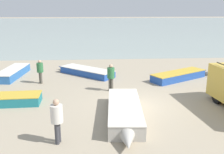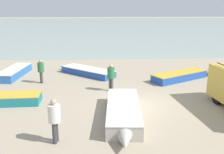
{
  "view_description": "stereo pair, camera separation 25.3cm",
  "coord_description": "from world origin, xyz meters",
  "px_view_note": "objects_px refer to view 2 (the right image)",
  "views": [
    {
      "loc": [
        -2.19,
        -12.94,
        5.16
      ],
      "look_at": [
        -1.18,
        1.97,
        1.0
      ],
      "focal_mm": 42.0,
      "sensor_mm": 36.0,
      "label": 1
    },
    {
      "loc": [
        -1.94,
        -12.96,
        5.16
      ],
      "look_at": [
        -1.18,
        1.97,
        1.0
      ],
      "focal_mm": 42.0,
      "sensor_mm": 36.0,
      "label": 2
    }
  ],
  "objects_px": {
    "fishing_rowboat_1": "(123,113)",
    "fishing_rowboat_4": "(86,71)",
    "fisherman_0": "(41,69)",
    "fisherman_2": "(111,75)",
    "fishing_rowboat_0": "(181,76)",
    "fisherman_1": "(54,117)",
    "fishing_rowboat_3": "(15,72)",
    "fishing_rowboat_2": "(0,99)"
  },
  "relations": [
    {
      "from": "fishing_rowboat_0",
      "to": "fishing_rowboat_2",
      "type": "height_order",
      "value": "fishing_rowboat_0"
    },
    {
      "from": "fishing_rowboat_2",
      "to": "fishing_rowboat_3",
      "type": "height_order",
      "value": "fishing_rowboat_3"
    },
    {
      "from": "fishing_rowboat_1",
      "to": "fishing_rowboat_4",
      "type": "relative_size",
      "value": 1.22
    },
    {
      "from": "fishing_rowboat_2",
      "to": "fishing_rowboat_3",
      "type": "bearing_deg",
      "value": -82.9
    },
    {
      "from": "fisherman_0",
      "to": "fisherman_1",
      "type": "distance_m",
      "value": 8.36
    },
    {
      "from": "fishing_rowboat_2",
      "to": "fisherman_2",
      "type": "bearing_deg",
      "value": -165.02
    },
    {
      "from": "fisherman_1",
      "to": "fishing_rowboat_0",
      "type": "bearing_deg",
      "value": 61.9
    },
    {
      "from": "fishing_rowboat_4",
      "to": "fisherman_2",
      "type": "relative_size",
      "value": 2.76
    },
    {
      "from": "fishing_rowboat_2",
      "to": "fisherman_2",
      "type": "distance_m",
      "value": 6.37
    },
    {
      "from": "fishing_rowboat_0",
      "to": "fisherman_1",
      "type": "height_order",
      "value": "fisherman_1"
    },
    {
      "from": "fishing_rowboat_1",
      "to": "fishing_rowboat_3",
      "type": "xyz_separation_m",
      "value": [
        -7.37,
        8.18,
        -0.04
      ]
    },
    {
      "from": "fishing_rowboat_0",
      "to": "fishing_rowboat_2",
      "type": "xyz_separation_m",
      "value": [
        -11.15,
        -4.17,
        -0.01
      ]
    },
    {
      "from": "fishing_rowboat_4",
      "to": "fishing_rowboat_3",
      "type": "bearing_deg",
      "value": 40.26
    },
    {
      "from": "fishing_rowboat_2",
      "to": "fisherman_0",
      "type": "height_order",
      "value": "fisherman_0"
    },
    {
      "from": "fishing_rowboat_1",
      "to": "fisherman_0",
      "type": "relative_size",
      "value": 3.52
    },
    {
      "from": "fishing_rowboat_1",
      "to": "fishing_rowboat_2",
      "type": "relative_size",
      "value": 1.18
    },
    {
      "from": "fishing_rowboat_3",
      "to": "fishing_rowboat_0",
      "type": "bearing_deg",
      "value": -91.83
    },
    {
      "from": "fishing_rowboat_4",
      "to": "fisherman_0",
      "type": "bearing_deg",
      "value": 75.11
    },
    {
      "from": "fishing_rowboat_0",
      "to": "fisherman_1",
      "type": "distance_m",
      "value": 11.35
    },
    {
      "from": "fishing_rowboat_4",
      "to": "fisherman_0",
      "type": "distance_m",
      "value": 3.67
    },
    {
      "from": "fishing_rowboat_3",
      "to": "fisherman_0",
      "type": "distance_m",
      "value": 3.2
    },
    {
      "from": "fishing_rowboat_0",
      "to": "fisherman_0",
      "type": "bearing_deg",
      "value": 152.84
    },
    {
      "from": "fishing_rowboat_0",
      "to": "fisherman_2",
      "type": "distance_m",
      "value": 5.65
    },
    {
      "from": "fishing_rowboat_1",
      "to": "fisherman_0",
      "type": "xyz_separation_m",
      "value": [
        -4.99,
        6.14,
        0.63
      ]
    },
    {
      "from": "fisherman_0",
      "to": "fishing_rowboat_2",
      "type": "bearing_deg",
      "value": -148.01
    },
    {
      "from": "fisherman_0",
      "to": "fisherman_2",
      "type": "bearing_deg",
      "value": -59.93
    },
    {
      "from": "fisherman_2",
      "to": "fishing_rowboat_4",
      "type": "bearing_deg",
      "value": -119.91
    },
    {
      "from": "fishing_rowboat_3",
      "to": "fisherman_1",
      "type": "height_order",
      "value": "fisherman_1"
    },
    {
      "from": "fisherman_0",
      "to": "fisherman_1",
      "type": "height_order",
      "value": "fisherman_1"
    },
    {
      "from": "fishing_rowboat_0",
      "to": "fisherman_0",
      "type": "distance_m",
      "value": 9.76
    },
    {
      "from": "fishing_rowboat_1",
      "to": "fisherman_2",
      "type": "relative_size",
      "value": 3.37
    },
    {
      "from": "fishing_rowboat_3",
      "to": "fisherman_0",
      "type": "bearing_deg",
      "value": -124.67
    },
    {
      "from": "fishing_rowboat_1",
      "to": "fisherman_0",
      "type": "distance_m",
      "value": 7.94
    },
    {
      "from": "fisherman_0",
      "to": "fisherman_2",
      "type": "distance_m",
      "value": 5.0
    },
    {
      "from": "fishing_rowboat_2",
      "to": "fisherman_2",
      "type": "height_order",
      "value": "fisherman_2"
    },
    {
      "from": "fishing_rowboat_3",
      "to": "fishing_rowboat_4",
      "type": "height_order",
      "value": "fishing_rowboat_3"
    },
    {
      "from": "fishing_rowboat_3",
      "to": "fishing_rowboat_1",
      "type": "bearing_deg",
      "value": -132.03
    },
    {
      "from": "fisherman_1",
      "to": "fisherman_2",
      "type": "height_order",
      "value": "fisherman_1"
    },
    {
      "from": "fishing_rowboat_1",
      "to": "fishing_rowboat_4",
      "type": "bearing_deg",
      "value": -162.04
    },
    {
      "from": "fisherman_0",
      "to": "fisherman_2",
      "type": "xyz_separation_m",
      "value": [
        4.62,
        -1.92,
        0.04
      ]
    },
    {
      "from": "fishing_rowboat_1",
      "to": "fishing_rowboat_2",
      "type": "distance_m",
      "value": 6.83
    },
    {
      "from": "fishing_rowboat_1",
      "to": "fishing_rowboat_4",
      "type": "height_order",
      "value": "fishing_rowboat_1"
    }
  ]
}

